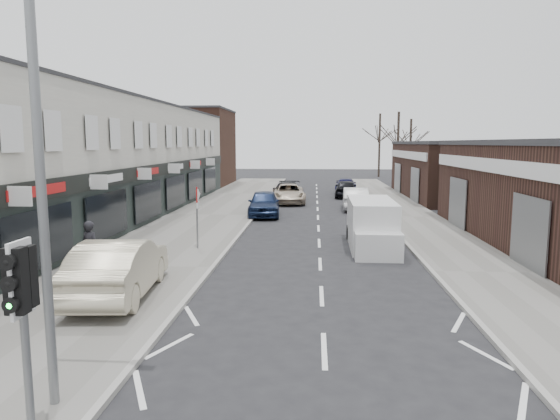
% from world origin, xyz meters
% --- Properties ---
extents(ground, '(160.00, 160.00, 0.00)m').
position_xyz_m(ground, '(0.00, 0.00, 0.00)').
color(ground, black).
rests_on(ground, ground).
extents(pavement_left, '(5.50, 64.00, 0.12)m').
position_xyz_m(pavement_left, '(-6.75, 22.00, 0.06)').
color(pavement_left, slate).
rests_on(pavement_left, ground).
extents(pavement_right, '(3.50, 64.00, 0.12)m').
position_xyz_m(pavement_right, '(5.75, 22.00, 0.06)').
color(pavement_right, slate).
rests_on(pavement_right, ground).
extents(shop_terrace_left, '(8.00, 41.00, 7.10)m').
position_xyz_m(shop_terrace_left, '(-13.50, 19.50, 3.55)').
color(shop_terrace_left, beige).
rests_on(shop_terrace_left, ground).
extents(brick_block_far, '(8.00, 10.00, 8.00)m').
position_xyz_m(brick_block_far, '(-13.50, 45.00, 4.00)').
color(brick_block_far, '#45271D').
rests_on(brick_block_far, ground).
extents(right_unit_far, '(10.00, 16.00, 4.50)m').
position_xyz_m(right_unit_far, '(12.50, 34.00, 2.25)').
color(right_unit_far, '#3B231A').
rests_on(right_unit_far, ground).
extents(tree_far_a, '(3.60, 3.60, 8.00)m').
position_xyz_m(tree_far_a, '(9.00, 48.00, 0.00)').
color(tree_far_a, '#382D26').
rests_on(tree_far_a, ground).
extents(tree_far_b, '(3.60, 3.60, 7.50)m').
position_xyz_m(tree_far_b, '(11.50, 54.00, 0.00)').
color(tree_far_b, '#382D26').
rests_on(tree_far_b, ground).
extents(tree_far_c, '(3.60, 3.60, 8.50)m').
position_xyz_m(tree_far_c, '(8.50, 60.00, 0.00)').
color(tree_far_c, '#382D26').
rests_on(tree_far_c, ground).
extents(traffic_light, '(0.28, 0.60, 3.10)m').
position_xyz_m(traffic_light, '(-4.40, -2.02, 2.41)').
color(traffic_light, slate).
rests_on(traffic_light, pavement_left).
extents(street_lamp, '(2.23, 0.22, 8.00)m').
position_xyz_m(street_lamp, '(-4.53, -0.80, 4.62)').
color(street_lamp, slate).
rests_on(street_lamp, pavement_left).
extents(warning_sign, '(0.12, 0.80, 2.70)m').
position_xyz_m(warning_sign, '(-5.16, 12.00, 2.20)').
color(warning_sign, slate).
rests_on(warning_sign, pavement_left).
extents(white_van, '(1.96, 5.41, 2.10)m').
position_xyz_m(white_van, '(2.28, 13.19, 0.99)').
color(white_van, silver).
rests_on(white_van, ground).
extents(sedan_on_pavement, '(2.26, 5.32, 1.71)m').
position_xyz_m(sedan_on_pavement, '(-5.92, 5.22, 0.97)').
color(sedan_on_pavement, '#C1B79B').
rests_on(sedan_on_pavement, pavement_left).
extents(pedestrian, '(0.81, 0.69, 1.89)m').
position_xyz_m(pedestrian, '(-7.72, 7.29, 1.07)').
color(pedestrian, black).
rests_on(pedestrian, pavement_left).
extents(parked_car_left_a, '(2.23, 4.86, 1.62)m').
position_xyz_m(parked_car_left_a, '(-3.40, 22.39, 0.81)').
color(parked_car_left_a, '#14203F').
rests_on(parked_car_left_a, ground).
extents(parked_car_left_b, '(2.32, 5.14, 1.46)m').
position_xyz_m(parked_car_left_b, '(-2.47, 30.93, 0.73)').
color(parked_car_left_b, black).
rests_on(parked_car_left_b, ground).
extents(parked_car_left_c, '(2.83, 5.42, 1.46)m').
position_xyz_m(parked_car_left_c, '(-2.20, 29.29, 0.73)').
color(parked_car_left_c, '#BAAA95').
rests_on(parked_car_left_c, ground).
extents(parked_car_right_a, '(1.81, 4.74, 1.54)m').
position_xyz_m(parked_car_right_a, '(2.59, 25.86, 0.77)').
color(parked_car_right_a, beige).
rests_on(parked_car_right_a, ground).
extents(parked_car_right_b, '(2.09, 4.50, 1.49)m').
position_xyz_m(parked_car_right_b, '(2.43, 33.78, 0.75)').
color(parked_car_right_b, black).
rests_on(parked_car_right_b, ground).
extents(parked_car_right_c, '(2.28, 4.71, 1.32)m').
position_xyz_m(parked_car_right_c, '(2.69, 37.94, 0.66)').
color(parked_car_right_c, '#111238').
rests_on(parked_car_right_c, ground).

